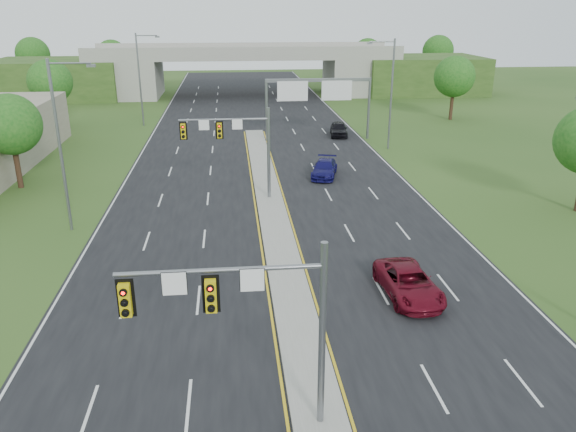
# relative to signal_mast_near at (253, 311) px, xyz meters

# --- Properties ---
(ground) EXTENTS (240.00, 240.00, 0.00)m
(ground) POSITION_rel_signal_mast_near_xyz_m (2.26, 0.07, -4.73)
(ground) COLOR #2C4C1B
(ground) RESTS_ON ground
(road) EXTENTS (24.00, 160.00, 0.02)m
(road) POSITION_rel_signal_mast_near_xyz_m (2.26, 35.07, -4.72)
(road) COLOR black
(road) RESTS_ON ground
(median) EXTENTS (2.00, 54.00, 0.16)m
(median) POSITION_rel_signal_mast_near_xyz_m (2.26, 23.07, -4.63)
(median) COLOR gray
(median) RESTS_ON road
(lane_markings) EXTENTS (23.72, 160.00, 0.01)m
(lane_markings) POSITION_rel_signal_mast_near_xyz_m (1.66, 28.99, -4.70)
(lane_markings) COLOR gold
(lane_markings) RESTS_ON road
(signal_mast_near) EXTENTS (6.62, 0.60, 7.00)m
(signal_mast_near) POSITION_rel_signal_mast_near_xyz_m (0.00, 0.00, 0.00)
(signal_mast_near) COLOR slate
(signal_mast_near) RESTS_ON ground
(signal_mast_far) EXTENTS (6.62, 0.60, 7.00)m
(signal_mast_far) POSITION_rel_signal_mast_near_xyz_m (0.00, 25.00, 0.00)
(signal_mast_far) COLOR slate
(signal_mast_far) RESTS_ON ground
(sign_gantry) EXTENTS (11.58, 0.44, 6.67)m
(sign_gantry) POSITION_rel_signal_mast_near_xyz_m (8.95, 44.99, 0.51)
(sign_gantry) COLOR slate
(sign_gantry) RESTS_ON ground
(overpass) EXTENTS (80.00, 14.00, 8.10)m
(overpass) POSITION_rel_signal_mast_near_xyz_m (2.26, 80.07, -1.17)
(overpass) COLOR gray
(overpass) RESTS_ON ground
(lightpole_l_mid) EXTENTS (2.85, 0.25, 11.00)m
(lightpole_l_mid) POSITION_rel_signal_mast_near_xyz_m (-11.03, 20.07, 1.38)
(lightpole_l_mid) COLOR slate
(lightpole_l_mid) RESTS_ON ground
(lightpole_l_far) EXTENTS (2.85, 0.25, 11.00)m
(lightpole_l_far) POSITION_rel_signal_mast_near_xyz_m (-11.03, 55.07, 1.38)
(lightpole_l_far) COLOR slate
(lightpole_l_far) RESTS_ON ground
(lightpole_r_far) EXTENTS (2.85, 0.25, 11.00)m
(lightpole_r_far) POSITION_rel_signal_mast_near_xyz_m (15.56, 40.07, 1.38)
(lightpole_r_far) COLOR slate
(lightpole_r_far) RESTS_ON ground
(tree_l_near) EXTENTS (4.80, 4.80, 7.60)m
(tree_l_near) POSITION_rel_signal_mast_near_xyz_m (-17.74, 30.07, 0.45)
(tree_l_near) COLOR #382316
(tree_l_near) RESTS_ON ground
(tree_l_mid) EXTENTS (5.20, 5.20, 8.12)m
(tree_l_mid) POSITION_rel_signal_mast_near_xyz_m (-21.74, 55.07, 0.78)
(tree_l_mid) COLOR #382316
(tree_l_mid) RESTS_ON ground
(tree_r_mid) EXTENTS (5.20, 5.20, 8.12)m
(tree_r_mid) POSITION_rel_signal_mast_near_xyz_m (28.26, 55.07, 0.78)
(tree_r_mid) COLOR #382316
(tree_r_mid) RESTS_ON ground
(tree_back_a) EXTENTS (6.00, 6.00, 8.85)m
(tree_back_a) POSITION_rel_signal_mast_near_xyz_m (-35.74, 94.07, 1.11)
(tree_back_a) COLOR #382316
(tree_back_a) RESTS_ON ground
(tree_back_b) EXTENTS (5.60, 5.60, 8.32)m
(tree_back_b) POSITION_rel_signal_mast_near_xyz_m (-21.74, 94.07, 0.78)
(tree_back_b) COLOR #382316
(tree_back_b) RESTS_ON ground
(tree_back_c) EXTENTS (5.60, 5.60, 8.32)m
(tree_back_c) POSITION_rel_signal_mast_near_xyz_m (26.26, 94.07, 0.78)
(tree_back_c) COLOR #382316
(tree_back_c) RESTS_ON ground
(tree_back_d) EXTENTS (6.00, 6.00, 8.85)m
(tree_back_d) POSITION_rel_signal_mast_near_xyz_m (40.26, 94.07, 1.11)
(tree_back_d) COLOR #382316
(tree_back_d) RESTS_ON ground
(car_far_a) EXTENTS (2.72, 5.38, 1.46)m
(car_far_a) POSITION_rel_signal_mast_near_xyz_m (8.19, 8.89, -3.98)
(car_far_a) COLOR #5D0917
(car_far_a) RESTS_ON road
(car_far_b) EXTENTS (3.17, 5.16, 1.40)m
(car_far_b) POSITION_rel_signal_mast_near_xyz_m (7.49, 30.66, -4.01)
(car_far_b) COLOR #0F0C4D
(car_far_b) RESTS_ON road
(car_far_c) EXTENTS (2.46, 4.81, 1.57)m
(car_far_c) POSITION_rel_signal_mast_near_xyz_m (11.80, 46.74, -3.92)
(car_far_c) COLOR black
(car_far_c) RESTS_ON road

